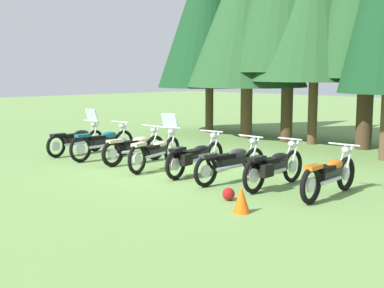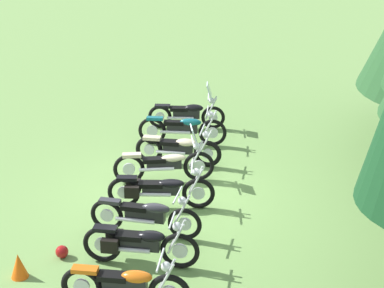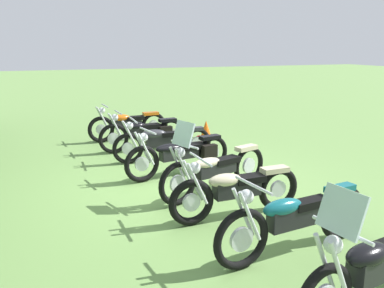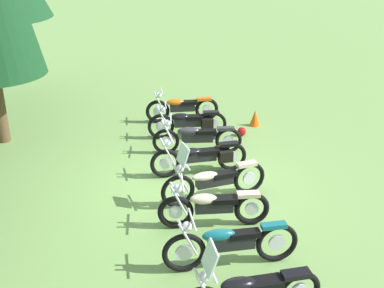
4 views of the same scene
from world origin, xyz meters
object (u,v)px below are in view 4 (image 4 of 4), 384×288
Objects in this scene: motorcycle_1 at (230,243)px; motorcycle_2 at (213,206)px; motorcycle_5 at (196,137)px; motorcycle_6 at (189,122)px; motorcycle_3 at (213,180)px; traffic_cone at (255,118)px; motorcycle_7 at (182,107)px; dropped_helmet at (242,131)px; motorcycle_4 at (201,156)px.

motorcycle_2 is (1.26, 0.16, -0.03)m from motorcycle_1.
motorcycle_5 is 1.07m from motorcycle_6.
motorcycle_3 is 4.83× the size of traffic_cone.
motorcycle_2 is at bearing 92.41° from motorcycle_5.
motorcycle_5 is at bearing 134.77° from traffic_cone.
motorcycle_1 is at bearing 165.94° from traffic_cone.
motorcycle_1 is at bearing 90.22° from motorcycle_7.
motorcycle_1 reaches higher than motorcycle_2.
motorcycle_5 is at bearing 92.75° from motorcycle_7.
motorcycle_7 is (2.34, 0.28, -0.00)m from motorcycle_5.
motorcycle_2 is at bearing 67.42° from motorcycle_3.
motorcycle_3 is at bearing 91.52° from motorcycle_7.
motorcycle_2 reaches higher than dropped_helmet.
motorcycle_3 is 4.63m from traffic_cone.
dropped_helmet is (4.55, -1.29, -0.32)m from motorcycle_2.
traffic_cone is at bearing -110.59° from motorcycle_1.
motorcycle_2 is 2.27m from motorcycle_4.
motorcycle_3 is 9.34× the size of dropped_helmet.
motorcycle_6 is at bearing -101.65° from motorcycle_3.
motorcycle_6 reaches higher than motorcycle_4.
motorcycle_1 is 2.26m from motorcycle_3.
motorcycle_3 is at bearing 158.38° from traffic_cone.
motorcycle_5 is at bearing -98.01° from motorcycle_4.
traffic_cone is at bearing 163.80° from motorcycle_7.
motorcycle_1 is 7.04m from motorcycle_7.
dropped_helmet is (2.28, -1.34, -0.33)m from motorcycle_4.
motorcycle_7 is at bearing -101.35° from motorcycle_3.
dropped_helmet is at bearing -139.91° from motorcycle_5.
motorcycle_7 is at bearing -86.54° from motorcycle_6.
motorcycle_2 is 1.01m from motorcycle_3.
motorcycle_6 is at bearing -88.50° from motorcycle_2.
motorcycle_2 is 0.95× the size of motorcycle_3.
motorcycle_5 is 1.05× the size of motorcycle_7.
dropped_helmet is (0.06, -1.51, -0.35)m from motorcycle_6.
motorcycle_4 is at bearing 148.53° from traffic_cone.
motorcycle_1 is at bearing 93.96° from motorcycle_5.
motorcycle_1 reaches higher than motorcycle_5.
motorcycle_3 is (1.00, -0.10, 0.03)m from motorcycle_2.
motorcycle_7 reaches higher than dropped_helmet.
motorcycle_1 is 6.76m from traffic_cone.
motorcycle_7 is (1.28, 0.14, -0.01)m from motorcycle_6.
motorcycle_7 reaches higher than motorcycle_2.
motorcycle_5 reaches higher than traffic_cone.
motorcycle_2 is 0.94× the size of motorcycle_4.
motorcycle_5 is at bearing 129.16° from dropped_helmet.
motorcycle_5 is 2.36m from motorcycle_7.
motorcycle_1 reaches higher than traffic_cone.
motorcycle_4 and motorcycle_7 have the same top height.
motorcycle_6 is 1.55m from dropped_helmet.
motorcycle_2 is at bearing -89.30° from motorcycle_1.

